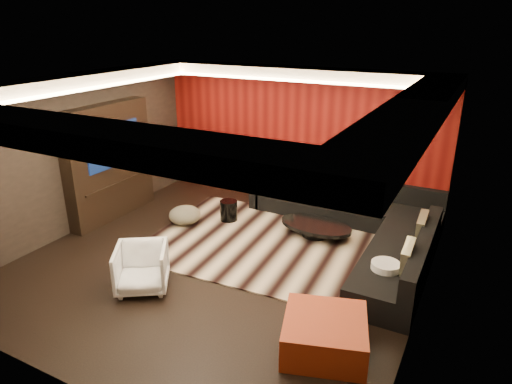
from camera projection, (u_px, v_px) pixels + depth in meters
The scene contains 26 objects.
floor at pixel (222, 262), 7.32m from camera, with size 6.00×6.00×0.02m, color black.
ceiling at pixel (217, 84), 6.32m from camera, with size 6.00×6.00×0.02m, color silver.
wall_back at pixel (298, 136), 9.31m from camera, with size 6.00×0.02×2.80m, color black.
wall_left at pixel (76, 154), 8.12m from camera, with size 0.02×6.00×2.80m, color black.
wall_right at pixel (431, 218), 5.52m from camera, with size 0.02×6.00×2.80m, color black.
red_feature_wall at pixel (297, 137), 9.28m from camera, with size 5.98×0.05×2.78m, color #6B0C0A.
soffit_back at pixel (293, 73), 8.60m from camera, with size 6.00×0.60×0.22m, color silver.
soffit_front at pixel (58, 133), 4.13m from camera, with size 6.00×0.60×0.22m, color silver.
soffit_left at pixel (79, 81), 7.53m from camera, with size 0.60×4.80×0.22m, color silver.
soffit_right at pixel (418, 109), 5.19m from camera, with size 0.60×4.80×0.22m, color silver.
cove_back at pixel (286, 80), 8.35m from camera, with size 4.80×0.08×0.04m, color #FFD899.
cove_front at pixel (88, 134), 4.44m from camera, with size 4.80×0.08×0.04m, color #FFD899.
cove_left at pixel (94, 88), 7.41m from camera, with size 0.08×4.80×0.04m, color #FFD899.
cove_right at pixel (387, 114), 5.37m from camera, with size 0.08×4.80×0.04m, color #FFD899.
tv_surround at pixel (109, 162), 8.66m from camera, with size 0.30×2.00×2.20m, color black.
tv_screen at pixel (114, 145), 8.46m from camera, with size 0.04×1.30×0.80m, color black.
tv_shelf at pixel (118, 183), 8.73m from camera, with size 0.04×1.60×0.04m, color black.
rug at pixel (268, 243), 7.91m from camera, with size 4.00×3.00×0.02m, color beige.
coffee_table at pixel (316, 229), 8.14m from camera, with size 1.32×1.32×0.22m, color black.
drum_stool at pixel (229, 210), 8.73m from camera, with size 0.33×0.33×0.39m, color black.
striped_pouf at pixel (185, 215), 8.60m from camera, with size 0.60×0.60×0.33m, color #BFB894.
white_side_table at pixel (384, 279), 6.38m from camera, with size 0.40×0.40×0.50m, color silver.
orange_ottoman at pixel (325, 335), 5.31m from camera, with size 0.95×0.95×0.42m, color #9E3C14.
armchair at pixel (142, 268), 6.49m from camera, with size 0.71×0.73×0.66m, color white.
sectional_sofa at pixel (361, 225), 8.02m from camera, with size 3.65×3.50×0.75m.
throw_pillows at pixel (362, 214), 7.54m from camera, with size 3.15×2.72×0.50m.
Camera 1 is at (3.47, -5.45, 3.66)m, focal length 32.00 mm.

